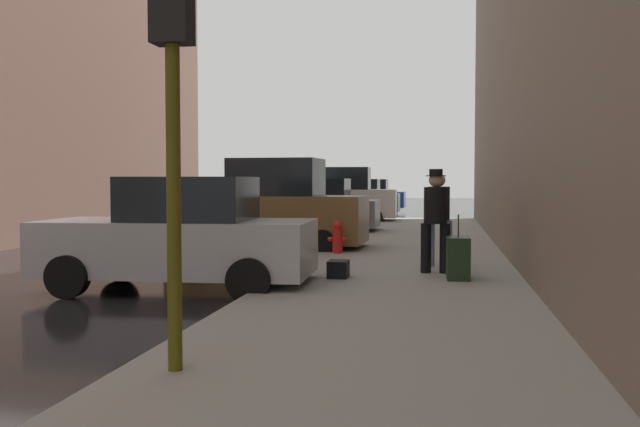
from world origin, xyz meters
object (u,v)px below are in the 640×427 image
at_px(parked_bronze_suv, 271,210).
at_px(parked_gray_coupe, 313,208).
at_px(parked_blue_sedan, 367,197).
at_px(pedestrian_with_fedora, 436,215).
at_px(parked_dark_green_sedan, 355,199).
at_px(parked_silver_sedan, 180,237).
at_px(parked_white_van, 340,198).
at_px(duffel_bag, 338,269).
at_px(fire_hydrant, 338,237).
at_px(pedestrian_in_jeans, 439,215).
at_px(traffic_light, 173,56).
at_px(rolling_suitcase, 458,258).

xyz_separation_m(parked_bronze_suv, parked_gray_coupe, (0.00, 5.72, -0.18)).
distance_m(parked_blue_sedan, pedestrian_with_fedora, 26.55).
bearing_deg(parked_dark_green_sedan, parked_silver_sedan, -90.00).
xyz_separation_m(parked_white_van, duffel_bag, (2.38, -16.73, -0.74)).
height_order(fire_hydrant, pedestrian_with_fedora, pedestrian_with_fedora).
height_order(parked_dark_green_sedan, pedestrian_in_jeans, pedestrian_in_jeans).
bearing_deg(traffic_light, pedestrian_in_jeans, 74.46).
distance_m(parked_silver_sedan, rolling_suitcase, 4.42).
bearing_deg(parked_white_van, pedestrian_in_jeans, -75.05).
xyz_separation_m(parked_dark_green_sedan, traffic_light, (1.85, -27.82, 1.91)).
distance_m(parked_bronze_suv, parked_dark_green_sedan, 16.88).
height_order(parked_dark_green_sedan, pedestrian_with_fedora, pedestrian_with_fedora).
height_order(parked_white_van, rolling_suitcase, parked_white_van).
distance_m(parked_silver_sedan, duffel_bag, 2.59).
xyz_separation_m(pedestrian_in_jeans, duffel_bag, (-1.60, -1.82, -0.81)).
bearing_deg(fire_hydrant, parked_blue_sedan, 94.43).
height_order(parked_blue_sedan, pedestrian_in_jeans, pedestrian_in_jeans).
bearing_deg(parked_dark_green_sedan, parked_bronze_suv, -90.00).
xyz_separation_m(parked_silver_sedan, rolling_suitcase, (4.30, 0.97, -0.36)).
bearing_deg(parked_blue_sedan, parked_dark_green_sedan, -90.00).
xyz_separation_m(fire_hydrant, pedestrian_in_jeans, (2.18, -2.04, 0.61)).
bearing_deg(pedestrian_in_jeans, fire_hydrant, 136.93).
bearing_deg(rolling_suitcase, parked_white_van, 104.52).
bearing_deg(parked_silver_sedan, traffic_light, -69.60).
bearing_deg(rolling_suitcase, duffel_bag, -176.10).
relative_size(parked_blue_sedan, duffel_bag, 9.57).
relative_size(parked_gray_coupe, parked_white_van, 0.91).
height_order(fire_hydrant, rolling_suitcase, rolling_suitcase).
bearing_deg(parked_gray_coupe, parked_dark_green_sedan, 90.00).
distance_m(parked_dark_green_sedan, pedestrian_in_jeans, 20.56).
relative_size(parked_dark_green_sedan, pedestrian_in_jeans, 2.46).
xyz_separation_m(parked_gray_coupe, pedestrian_in_jeans, (3.98, -9.02, 0.26)).
height_order(pedestrian_with_fedora, pedestrian_in_jeans, pedestrian_with_fedora).
bearing_deg(fire_hydrant, parked_silver_sedan, -110.99).
bearing_deg(traffic_light, parked_gray_coupe, 96.35).
bearing_deg(fire_hydrant, duffel_bag, -81.48).
distance_m(parked_white_van, fire_hydrant, 13.01).
height_order(parked_bronze_suv, pedestrian_in_jeans, parked_bronze_suv).
bearing_deg(traffic_light, duffel_bag, 84.82).
bearing_deg(parked_white_van, parked_silver_sedan, -90.00).
distance_m(parked_bronze_suv, parked_blue_sedan, 22.00).
bearing_deg(parked_silver_sedan, parked_dark_green_sedan, 90.00).
bearing_deg(traffic_light, parked_bronze_suv, 99.62).
xyz_separation_m(parked_blue_sedan, duffel_bag, (2.38, -27.12, -0.56)).
relative_size(parked_silver_sedan, parked_white_van, 0.92).
height_order(parked_silver_sedan, traffic_light, traffic_light).
bearing_deg(duffel_bag, parked_white_van, 98.10).
height_order(parked_dark_green_sedan, duffel_bag, parked_dark_green_sedan).
bearing_deg(parked_gray_coupe, pedestrian_in_jeans, -66.17).
bearing_deg(traffic_light, parked_blue_sedan, 93.22).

